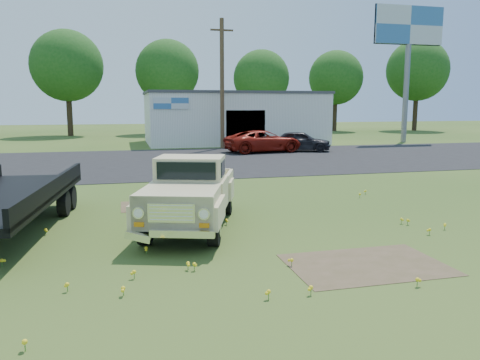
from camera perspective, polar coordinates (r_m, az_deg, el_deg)
The scene contains 16 objects.
ground at distance 11.61m, azimuth 1.26°, elevation -6.15°, with size 140.00×140.00×0.00m, color #2E4C18.
asphalt_lot at distance 26.15m, azimuth -7.53°, elevation 2.30°, with size 90.00×14.00×0.02m, color black.
dirt_patch_a at distance 9.50m, azimuth 15.14°, elevation -9.96°, with size 3.00×2.00×0.01m, color #4C4128.
dirt_patch_b at distance 14.65m, azimuth -10.01°, elevation -3.07°, with size 2.20×1.60×0.01m, color #4C4128.
commercial_building at distance 38.86m, azimuth -0.82°, elevation 7.67°, with size 14.20×8.20×4.15m.
billboard at distance 42.10m, azimuth 19.87°, elevation 16.04°, with size 6.10×0.45×11.05m.
utility_pole_mid at distance 33.57m, azimuth -2.20°, elevation 11.72°, with size 1.60×0.30×9.00m.
treeline_c at distance 50.69m, azimuth -20.35°, elevation 12.92°, with size 7.04×7.04×10.47m.
treeline_d at distance 51.66m, azimuth -8.84°, elevation 12.93°, with size 6.72×6.72×10.00m.
treeline_e at distance 52.09m, azimuth 2.62°, elevation 12.29°, with size 6.08×6.08×9.04m.
treeline_f at distance 58.05m, azimuth 11.60°, elevation 12.10°, with size 6.40×6.40×9.52m.
treeline_g at distance 61.83m, azimuth 20.83°, elevation 12.39°, with size 7.36×7.36×10.95m.
vintage_pickup_truck at distance 11.76m, azimuth -6.00°, elevation -1.48°, with size 1.94×4.99×1.81m, color tan, non-canonical shape.
flatbed_trailer at distance 12.60m, azimuth -27.01°, elevation -1.30°, with size 2.44×7.31×1.99m, color black, non-canonical shape.
red_pickup at distance 30.82m, azimuth 2.91°, elevation 4.71°, with size 2.36×5.12×1.42m, color maroon.
dark_sedan at distance 31.62m, azimuth 7.37°, elevation 4.70°, with size 1.61×4.00×1.36m, color black.
Camera 1 is at (-2.99, -10.80, 3.05)m, focal length 35.00 mm.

